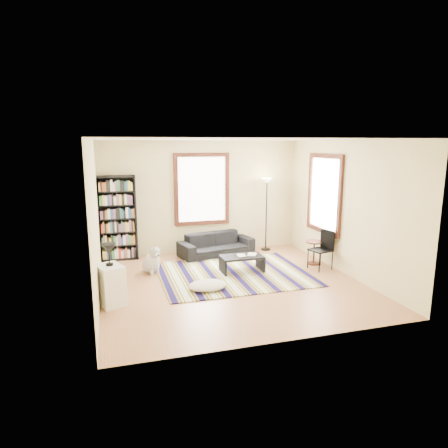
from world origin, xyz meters
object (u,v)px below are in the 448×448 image
object	(u,v)px
floor_cushion	(208,285)
dog	(151,259)
folding_chair	(320,250)
side_table	(314,253)
coffee_table	(242,264)
floor_lamp	(266,215)
bookshelf	(117,218)
white_cabinet	(111,285)
sofa	(216,244)

from	to	relation	value
floor_cushion	dog	distance (m)	1.64
floor_cushion	folding_chair	distance (m)	2.77
side_table	folding_chair	distance (m)	0.41
coffee_table	folding_chair	world-z (taller)	folding_chair
floor_lamp	coffee_table	bearing A→B (deg)	-127.25
floor_lamp	side_table	world-z (taller)	floor_lamp
side_table	floor_lamp	bearing A→B (deg)	111.63
floor_lamp	folding_chair	size ratio (longest dim) A/B	2.16
folding_chair	dog	bearing A→B (deg)	153.32
bookshelf	white_cabinet	size ratio (longest dim) A/B	2.86
floor_cushion	side_table	distance (m)	2.90
white_cabinet	dog	world-z (taller)	white_cabinet
sofa	bookshelf	world-z (taller)	bookshelf
sofa	coffee_table	size ratio (longest dim) A/B	2.06
floor_lamp	dog	xyz separation A→B (m)	(-3.07, -1.05, -0.63)
side_table	dog	xyz separation A→B (m)	(-3.66, 0.42, 0.03)
folding_chair	white_cabinet	distance (m)	4.52
folding_chair	dog	world-z (taller)	folding_chair
bookshelf	folding_chair	size ratio (longest dim) A/B	2.33
floor_cushion	folding_chair	size ratio (longest dim) A/B	0.84
floor_lamp	bookshelf	bearing A→B (deg)	177.37
dog	folding_chair	bearing A→B (deg)	-32.58
side_table	white_cabinet	bearing A→B (deg)	-165.89
bookshelf	sofa	bearing A→B (deg)	-6.58
floor_lamp	white_cabinet	world-z (taller)	floor_lamp
coffee_table	floor_cushion	bearing A→B (deg)	-139.24
sofa	dog	bearing A→B (deg)	-163.96
floor_lamp	folding_chair	world-z (taller)	floor_lamp
bookshelf	white_cabinet	world-z (taller)	bookshelf
sofa	side_table	distance (m)	2.38
floor_cushion	side_table	size ratio (longest dim) A/B	1.34
sofa	floor_lamp	bearing A→B (deg)	-8.85
floor_cushion	floor_lamp	bearing A→B (deg)	48.02
sofa	folding_chair	distance (m)	2.58
side_table	dog	bearing A→B (deg)	173.42
bookshelf	side_table	size ratio (longest dim) A/B	3.70
coffee_table	folding_chair	distance (m)	1.76
floor_cushion	dog	size ratio (longest dim) A/B	1.21
floor_cushion	side_table	xyz separation A→B (m)	(2.74, 0.92, 0.18)
sofa	bookshelf	xyz separation A→B (m)	(-2.34, 0.27, 0.73)
bookshelf	dog	size ratio (longest dim) A/B	3.35
floor_lamp	dog	world-z (taller)	floor_lamp
floor_lamp	white_cabinet	distance (m)	4.74
sofa	side_table	world-z (taller)	sofa
side_table	coffee_table	bearing A→B (deg)	-177.19
bookshelf	floor_cushion	world-z (taller)	bookshelf
coffee_table	sofa	bearing A→B (deg)	96.77
dog	sofa	bearing A→B (deg)	8.87
floor_cushion	white_cabinet	world-z (taller)	white_cabinet
dog	white_cabinet	bearing A→B (deg)	-138.62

